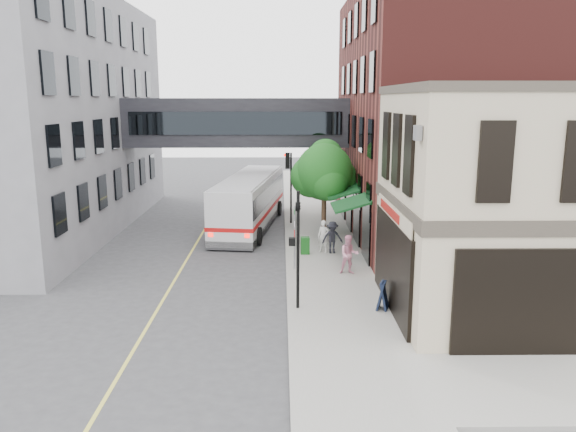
{
  "coord_description": "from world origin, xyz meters",
  "views": [
    {
      "loc": [
        -0.22,
        -18.2,
        7.94
      ],
      "look_at": [
        0.04,
        3.0,
        3.52
      ],
      "focal_mm": 35.0,
      "sensor_mm": 36.0,
      "label": 1
    }
  ],
  "objects_px": {
    "pedestrian_b": "(349,255)",
    "pedestrian_c": "(332,237)",
    "sandwich_board": "(383,295)",
    "pedestrian_a": "(323,236)",
    "newspaper_box": "(305,245)",
    "bus": "(250,200)"
  },
  "relations": [
    {
      "from": "pedestrian_b",
      "to": "pedestrian_c",
      "type": "xyz_separation_m",
      "value": [
        -0.45,
        3.48,
        -0.06
      ]
    },
    {
      "from": "bus",
      "to": "pedestrian_b",
      "type": "distance_m",
      "value": 11.31
    },
    {
      "from": "sandwich_board",
      "to": "pedestrian_c",
      "type": "bearing_deg",
      "value": 117.59
    },
    {
      "from": "pedestrian_b",
      "to": "pedestrian_c",
      "type": "distance_m",
      "value": 3.51
    },
    {
      "from": "pedestrian_c",
      "to": "pedestrian_b",
      "type": "bearing_deg",
      "value": -90.32
    },
    {
      "from": "pedestrian_c",
      "to": "sandwich_board",
      "type": "relative_size",
      "value": 1.55
    },
    {
      "from": "newspaper_box",
      "to": "sandwich_board",
      "type": "bearing_deg",
      "value": -74.87
    },
    {
      "from": "pedestrian_b",
      "to": "bus",
      "type": "bearing_deg",
      "value": 113.95
    },
    {
      "from": "pedestrian_c",
      "to": "sandwich_board",
      "type": "bearing_deg",
      "value": -89.03
    },
    {
      "from": "pedestrian_c",
      "to": "newspaper_box",
      "type": "height_order",
      "value": "pedestrian_c"
    },
    {
      "from": "pedestrian_a",
      "to": "sandwich_board",
      "type": "distance_m",
      "value": 8.29
    },
    {
      "from": "newspaper_box",
      "to": "pedestrian_c",
      "type": "bearing_deg",
      "value": 2.07
    },
    {
      "from": "bus",
      "to": "pedestrian_c",
      "type": "distance_m",
      "value": 8.1
    },
    {
      "from": "bus",
      "to": "newspaper_box",
      "type": "bearing_deg",
      "value": -64.63
    },
    {
      "from": "sandwich_board",
      "to": "pedestrian_a",
      "type": "bearing_deg",
      "value": 120.45
    },
    {
      "from": "pedestrian_a",
      "to": "pedestrian_c",
      "type": "relative_size",
      "value": 1.0
    },
    {
      "from": "pedestrian_b",
      "to": "sandwich_board",
      "type": "relative_size",
      "value": 1.66
    },
    {
      "from": "bus",
      "to": "pedestrian_c",
      "type": "height_order",
      "value": "bus"
    },
    {
      "from": "pedestrian_b",
      "to": "pedestrian_c",
      "type": "relative_size",
      "value": 1.08
    },
    {
      "from": "pedestrian_a",
      "to": "pedestrian_b",
      "type": "xyz_separation_m",
      "value": [
        0.89,
        -3.68,
        0.06
      ]
    },
    {
      "from": "pedestrian_b",
      "to": "sandwich_board",
      "type": "height_order",
      "value": "pedestrian_b"
    },
    {
      "from": "pedestrian_b",
      "to": "sandwich_board",
      "type": "bearing_deg",
      "value": -83.06
    }
  ]
}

